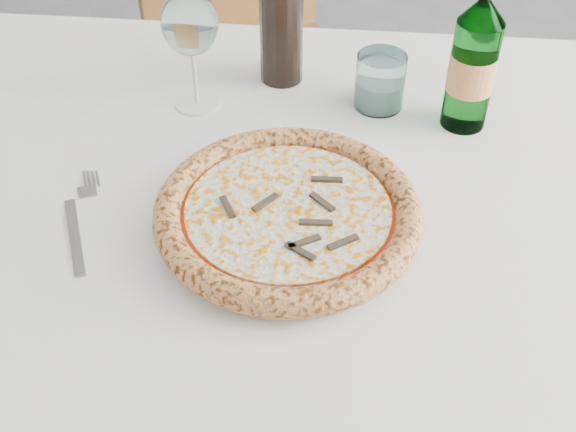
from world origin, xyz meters
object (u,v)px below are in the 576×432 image
chair_far (249,33)px  plate (288,223)px  wine_glass (190,26)px  pizza (288,212)px  tumbler (380,85)px  beer_bottle (473,62)px  wine_bottle (281,10)px  dining_table (286,226)px

chair_far → plate: chair_far is taller
plate → wine_glass: 0.33m
pizza → tumbler: (0.14, 0.27, 0.01)m
pizza → beer_bottle: bearing=40.1°
pizza → plate: bearing=18.3°
plate → wine_bottle: bearing=90.3°
pizza → wine_glass: (-0.13, 0.28, 0.10)m
dining_table → plate: size_ratio=5.12×
tumbler → beer_bottle: (0.12, -0.05, 0.07)m
dining_table → chair_far: bearing=94.9°
wine_glass → beer_bottle: bearing=-8.5°
wine_glass → beer_bottle: (0.39, -0.06, -0.03)m
wine_glass → plate: bearing=-64.9°
dining_table → chair_far: 0.84m
chair_far → wine_glass: 0.74m
dining_table → chair_far: size_ratio=1.65×
dining_table → plate: (-0.00, -0.10, 0.10)m
plate → wine_glass: size_ratio=1.64×
chair_far → wine_bottle: wine_bottle is taller
plate → tumbler: bearing=62.1°
chair_far → beer_bottle: beer_bottle is taller
plate → beer_bottle: 0.35m
dining_table → tumbler: bearing=50.1°
dining_table → beer_bottle: size_ratio=6.07×
dining_table → wine_bottle: wine_bottle is taller
chair_far → plate: 0.96m
chair_far → pizza: size_ratio=2.84×
wine_glass → wine_bottle: 0.15m
tumbler → wine_bottle: 0.19m
wine_glass → wine_bottle: size_ratio=0.67×
plate → tumbler: (0.14, 0.27, 0.03)m
plate → pizza: bearing=-161.7°
chair_far → tumbler: bearing=-71.8°
wine_glass → tumbler: size_ratio=2.18×
dining_table → beer_bottle: bearing=24.8°
chair_far → plate: bearing=-85.6°
chair_far → tumbler: size_ratio=11.16×
wine_glass → tumbler: wine_glass is taller
plate → tumbler: tumbler is taller
dining_table → wine_glass: bearing=126.2°
chair_far → tumbler: (0.21, -0.65, 0.26)m
plate → beer_bottle: bearing=40.1°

